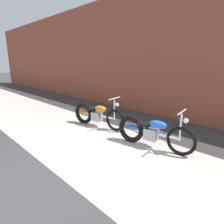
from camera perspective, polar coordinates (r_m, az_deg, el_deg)
name	(u,v)px	position (r m, az deg, el deg)	size (l,w,h in m)	color
ground_plane	(58,175)	(3.96, -15.70, -17.52)	(80.00, 80.00, 0.00)	#38383A
sidewalk_slab	(121,147)	(4.90, 2.73, -10.37)	(36.00, 3.50, 0.01)	#B2ADA3
brick_building_wall	(192,51)	(7.38, 22.35, 16.17)	(36.00, 0.50, 4.82)	brown
motorcycle_orange	(95,114)	(6.37, -5.06, -0.72)	(1.99, 0.67, 1.03)	black
motorcycle_blue	(148,131)	(4.90, 10.61, -5.62)	(1.99, 0.63, 1.03)	black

